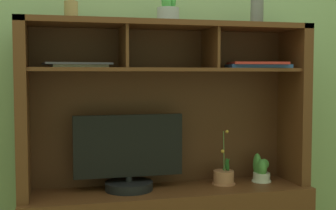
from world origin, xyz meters
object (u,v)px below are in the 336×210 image
(potted_fern, at_px, (261,170))
(diffuser_bottle, at_px, (71,9))
(magazine_stack_left, at_px, (78,65))
(magazine_stack_centre, at_px, (258,65))
(tv_monitor, at_px, (129,159))
(potted_orchid, at_px, (224,177))
(potted_succulent, at_px, (168,10))
(ceramic_vase, at_px, (257,8))

(potted_fern, height_order, diffuser_bottle, diffuser_bottle)
(magazine_stack_left, xyz_separation_m, magazine_stack_centre, (1.03, -0.04, 0.00))
(tv_monitor, bearing_deg, potted_orchid, 0.06)
(potted_orchid, xyz_separation_m, potted_succulent, (-0.35, -0.01, 0.97))
(tv_monitor, relative_size, magazine_stack_centre, 1.65)
(diffuser_bottle, bearing_deg, tv_monitor, 4.66)
(potted_orchid, height_order, magazine_stack_centre, magazine_stack_centre)
(potted_orchid, distance_m, potted_fern, 0.24)
(magazine_stack_centre, distance_m, ceramic_vase, 0.33)
(tv_monitor, xyz_separation_m, potted_succulent, (0.22, -0.01, 0.84))
(tv_monitor, height_order, potted_succulent, potted_succulent)
(potted_fern, bearing_deg, magazine_stack_centre, -130.52)
(magazine_stack_left, relative_size, diffuser_bottle, 1.25)
(tv_monitor, distance_m, magazine_stack_left, 0.59)
(diffuser_bottle, distance_m, ceramic_vase, 1.07)
(potted_fern, xyz_separation_m, diffuser_bottle, (-1.12, -0.03, 0.93))
(magazine_stack_left, height_order, diffuser_bottle, diffuser_bottle)
(potted_orchid, xyz_separation_m, magazine_stack_left, (-0.85, -0.02, 0.66))
(tv_monitor, xyz_separation_m, potted_fern, (0.81, 0.01, -0.11))
(magazine_stack_centre, relative_size, ceramic_vase, 2.00)
(potted_orchid, height_order, magazine_stack_left, magazine_stack_left)
(potted_fern, relative_size, ceramic_vase, 0.91)
(potted_orchid, bearing_deg, potted_succulent, -177.59)
(magazine_stack_left, relative_size, magazine_stack_centre, 0.99)
(potted_orchid, xyz_separation_m, potted_fern, (0.24, 0.01, 0.03))
(magazine_stack_left, bearing_deg, potted_fern, 1.60)
(magazine_stack_left, xyz_separation_m, potted_succulent, (0.50, 0.01, 0.31))
(diffuser_bottle, relative_size, ceramic_vase, 1.59)
(diffuser_bottle, xyz_separation_m, ceramic_vase, (1.07, -0.00, 0.04))
(tv_monitor, relative_size, potted_orchid, 1.89)
(potted_orchid, bearing_deg, potted_fern, 1.78)
(magazine_stack_centre, bearing_deg, potted_succulent, 174.66)
(tv_monitor, distance_m, potted_orchid, 0.59)
(tv_monitor, bearing_deg, potted_succulent, -3.58)
(tv_monitor, distance_m, potted_fern, 0.82)
(magazine_stack_centre, relative_size, potted_succulent, 2.00)
(potted_fern, height_order, potted_succulent, potted_succulent)
(magazine_stack_left, height_order, potted_succulent, potted_succulent)
(magazine_stack_centre, bearing_deg, magazine_stack_left, 177.71)
(magazine_stack_left, xyz_separation_m, ceramic_vase, (1.03, -0.01, 0.34))
(ceramic_vase, bearing_deg, diffuser_bottle, 179.85)
(magazine_stack_left, bearing_deg, potted_orchid, 1.55)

